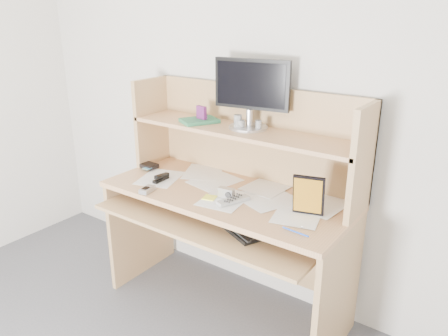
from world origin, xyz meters
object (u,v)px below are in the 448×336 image
Objects in this scene: keyboard at (236,223)px; game_case at (309,195)px; monitor at (251,92)px; desk at (234,197)px; tv_remote at (233,200)px.

game_case is (0.34, 0.12, 0.20)m from keyboard.
monitor reaches higher than keyboard.
monitor reaches higher than desk.
game_case is at bearing 34.15° from tv_remote.
keyboard is at bearing -176.54° from game_case.
game_case reaches higher than tv_remote.
keyboard is 2.40× the size of tv_remote.
tv_remote is at bearing 175.78° from game_case.
keyboard is at bearing -21.07° from tv_remote.
keyboard is (0.16, -0.21, -0.03)m from desk.
tv_remote is at bearing 161.54° from keyboard.
desk is 0.60m from monitor.
desk is 0.53m from game_case.
keyboard is 0.71m from monitor.
desk is at bearing -109.71° from monitor.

